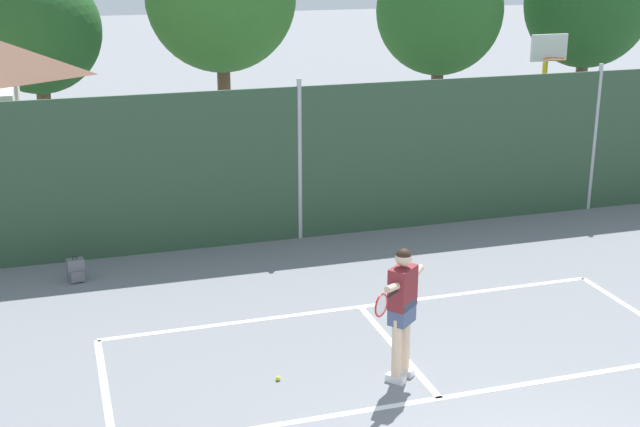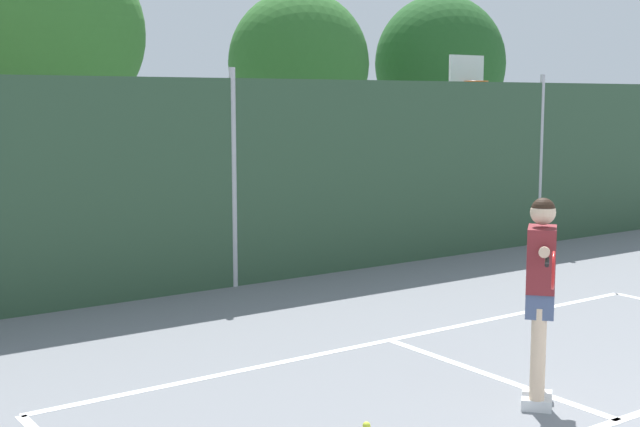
% 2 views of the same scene
% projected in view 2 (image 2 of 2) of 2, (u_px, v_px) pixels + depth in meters
% --- Properties ---
extents(chainlink_fence, '(26.09, 0.09, 3.13)m').
position_uv_depth(chainlink_fence, '(233.00, 184.00, 12.47)').
color(chainlink_fence, '#2D4C33').
rests_on(chainlink_fence, ground).
extents(basketball_hoop, '(0.90, 0.67, 3.55)m').
position_uv_depth(basketball_hoop, '(464.00, 118.00, 17.52)').
color(basketball_hoop, yellow).
rests_on(basketball_hoop, ground).
extents(treeline_backdrop, '(25.46, 3.63, 6.12)m').
position_uv_depth(treeline_backdrop, '(132.00, 54.00, 19.80)').
color(treeline_backdrop, brown).
rests_on(treeline_backdrop, ground).
extents(tennis_player, '(1.08, 1.04, 1.85)m').
position_uv_depth(tennis_player, '(541.00, 283.00, 7.58)').
color(tennis_player, silver).
rests_on(tennis_player, ground).
extents(tennis_ball, '(0.07, 0.07, 0.07)m').
position_uv_depth(tennis_ball, '(367.00, 426.00, 7.18)').
color(tennis_ball, '#CCE033').
rests_on(tennis_ball, ground).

